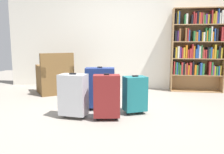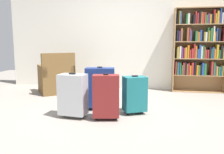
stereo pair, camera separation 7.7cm
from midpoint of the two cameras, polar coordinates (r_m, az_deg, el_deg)
name	(u,v)px [view 1 (the left image)]	position (r m, az deg, el deg)	size (l,w,h in m)	color
ground_plane	(108,112)	(3.73, -1.58, -8.77)	(10.20, 10.20, 0.00)	gray
back_wall	(122,35)	(5.64, 2.07, 10.45)	(5.83, 0.10, 2.60)	silver
bookshelf	(198,48)	(5.52, 20.33, 6.93)	(1.15, 0.29, 1.88)	#A87F51
armchair	(55,79)	(5.24, -14.53, -0.46)	(0.98, 0.98, 0.90)	brown
mug	(74,92)	(5.02, -9.94, -3.81)	(0.12, 0.08, 0.10)	#1959A5
suitcase_teal	(135,94)	(3.59, 5.16, -4.19)	(0.41, 0.36, 0.61)	#19666B
suitcase_navy_blue	(100,87)	(3.78, -3.61, -2.64)	(0.50, 0.29, 0.72)	navy
suitcase_dark_red	(107,96)	(3.27, -2.03, -4.80)	(0.41, 0.26, 0.68)	maroon
suitcase_silver	(73,95)	(3.43, -10.33, -4.37)	(0.42, 0.30, 0.67)	#B7BABF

